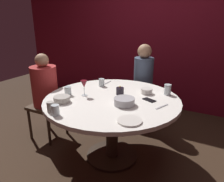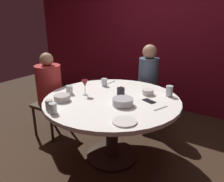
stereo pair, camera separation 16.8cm
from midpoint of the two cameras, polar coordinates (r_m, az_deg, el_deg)
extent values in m
plane|color=#382619|center=(2.68, -1.88, -16.95)|extent=(8.00, 8.00, 0.00)
cube|color=maroon|center=(3.88, 11.98, 14.63)|extent=(6.00, 0.10, 2.60)
cylinder|color=white|center=(2.33, -2.07, -2.35)|extent=(1.47, 1.47, 0.04)
cylinder|color=#332319|center=(2.49, -1.97, -10.37)|extent=(0.14, 0.14, 0.71)
cylinder|color=#2D2116|center=(2.67, -1.89, -16.69)|extent=(0.60, 0.60, 0.03)
cube|color=#3F2D1E|center=(3.02, -18.56, -3.88)|extent=(0.40, 0.40, 0.04)
cylinder|color=#B22D2D|center=(2.92, -19.14, 1.20)|extent=(0.33, 0.33, 0.52)
sphere|color=tan|center=(2.84, -19.87, 7.68)|extent=(0.17, 0.17, 0.17)
cylinder|color=#332319|center=(3.13, -22.53, -8.24)|extent=(0.04, 0.04, 0.43)
cylinder|color=#332319|center=(2.90, -18.12, -9.96)|extent=(0.04, 0.04, 0.43)
cylinder|color=#332319|center=(3.33, -18.10, -6.05)|extent=(0.04, 0.04, 0.43)
cylinder|color=#332319|center=(3.11, -13.66, -7.44)|extent=(0.04, 0.04, 0.43)
cube|color=#3F2D1E|center=(3.26, 6.67, -1.24)|extent=(0.40, 0.40, 0.04)
cylinder|color=#475670|center=(3.17, 6.88, 3.83)|extent=(0.28, 0.28, 0.56)
sphere|color=tan|center=(3.09, 7.15, 10.45)|extent=(0.20, 0.20, 0.20)
cylinder|color=#332319|center=(3.55, 4.99, -3.51)|extent=(0.04, 0.04, 0.43)
cylinder|color=#332319|center=(3.27, 2.62, -5.55)|extent=(0.04, 0.04, 0.43)
cylinder|color=#332319|center=(3.44, 10.21, -4.49)|extent=(0.04, 0.04, 0.43)
cylinder|color=#332319|center=(3.15, 8.25, -6.71)|extent=(0.04, 0.04, 0.43)
cylinder|color=black|center=(2.41, 0.15, -0.04)|extent=(0.09, 0.09, 0.08)
sphere|color=#F9D159|center=(2.40, 0.15, 1.13)|extent=(0.02, 0.02, 0.02)
cylinder|color=silver|center=(2.42, -9.35, -1.16)|extent=(0.06, 0.06, 0.01)
cylinder|color=silver|center=(2.40, -9.41, -0.09)|extent=(0.01, 0.01, 0.09)
cone|color=maroon|center=(2.38, -9.52, 1.85)|extent=(0.08, 0.08, 0.08)
cylinder|color=silver|center=(1.81, 2.05, -8.00)|extent=(0.21, 0.21, 0.01)
cube|color=black|center=(2.27, 7.81, -2.41)|extent=(0.16, 0.12, 0.01)
cylinder|color=#B7B7BC|center=(2.13, 1.04, -2.83)|extent=(0.21, 0.21, 0.07)
cylinder|color=silver|center=(2.46, 7.31, -0.03)|extent=(0.13, 0.13, 0.06)
cylinder|color=#B2ADA3|center=(2.28, -15.31, -2.14)|extent=(0.17, 0.17, 0.06)
cylinder|color=#B2ADA3|center=(2.07, -18.32, -4.06)|extent=(0.07, 0.07, 0.10)
cylinder|color=silver|center=(2.46, -13.60, 0.03)|extent=(0.08, 0.08, 0.10)
cylinder|color=silver|center=(1.99, -17.24, -4.94)|extent=(0.07, 0.07, 0.10)
cylinder|color=silver|center=(2.46, 12.75, 0.35)|extent=(0.08, 0.08, 0.12)
cylinder|color=silver|center=(2.71, -4.56, 2.29)|extent=(0.07, 0.07, 0.10)
cube|color=#B7B7BC|center=(2.13, 11.01, -4.14)|extent=(0.08, 0.17, 0.01)
cube|color=#B7B7BC|center=(2.86, -2.89, 2.23)|extent=(0.02, 0.18, 0.01)
camera|label=1|loc=(0.08, -92.10, -0.73)|focal=34.25mm
camera|label=2|loc=(0.08, 87.90, 0.73)|focal=34.25mm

